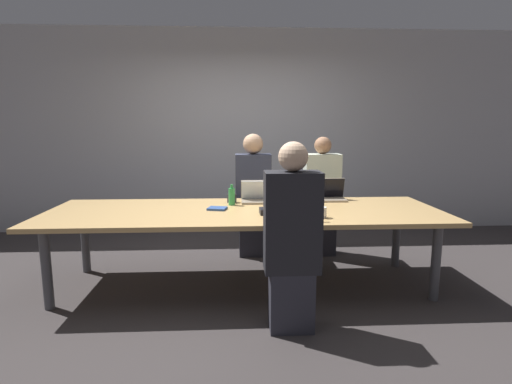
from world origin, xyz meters
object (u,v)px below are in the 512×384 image
Objects in this scene: laptop_near_midright at (290,212)px; person_near_midright at (292,241)px; stapler at (262,211)px; person_far_center at (253,197)px; cup_far_center at (232,198)px; laptop_far_center at (257,196)px; bottle_far_center at (232,196)px; person_far_right at (321,199)px; cup_near_midright at (322,212)px; laptop_far_right at (329,194)px.

person_near_midright reaches higher than laptop_near_midright.
laptop_near_midright reaches higher than stapler.
person_far_center is 1.07m from stapler.
cup_far_center is 0.26× the size of laptop_near_midright.
bottle_far_center is (-0.26, -0.15, 0.02)m from laptop_far_center.
person_near_midright is (0.44, -1.08, -0.14)m from bottle_far_center.
cup_far_center is 1.15m from person_far_right.
person_far_center is 1.34m from cup_near_midright.
person_far_right is 14.98× the size of cup_near_midright.
laptop_near_midright reaches higher than bottle_far_center.
person_far_center is 1.32m from laptop_near_midright.
bottle_far_center reaches higher than stapler.
bottle_far_center is at bearing -53.12° from laptop_near_midright.
bottle_far_center is 0.15× the size of person_near_midright.
person_far_center is at bearing -83.30° from person_near_midright.
stapler is at bearing -56.99° from bottle_far_center.
laptop_near_midright reaches higher than cup_far_center.
laptop_near_midright is at bearing -167.94° from cup_near_midright.
person_far_center reaches higher than cup_far_center.
cup_near_midright is at bearing -43.12° from cup_far_center.
person_near_midright is 0.60m from cup_near_midright.
laptop_far_right is 0.44m from person_far_right.
laptop_near_midright is at bearing -58.06° from cup_far_center.
laptop_far_center is at bearing 3.12° from cup_far_center.
laptop_far_center is 0.82m from laptop_near_midright.
cup_far_center is at bearing -176.88° from laptop_far_center.
cup_far_center is 1.03× the size of cup_near_midright.
person_far_right reaches higher than laptop_far_center.
person_far_right is at bearing 77.77° from cup_near_midright.
cup_far_center is at bearing 90.47° from bottle_far_center.
cup_far_center is 1.04m from cup_near_midright.
laptop_far_center is 1.24m from person_near_midright.
person_near_midright is (-0.59, -1.72, 0.01)m from person_far_right.
person_near_midright is (-0.57, -1.29, -0.12)m from laptop_far_right.
person_near_midright reaches higher than person_far_right.
stapler is (0.27, -0.42, -0.06)m from bottle_far_center.
person_near_midright is at bearing -83.30° from person_far_center.
laptop_near_midright reaches higher than cup_near_midright.
person_far_right is (0.79, -0.01, -0.03)m from person_far_center.
laptop_far_right is 2.26× the size of stapler.
person_far_center is at bearing -79.35° from laptop_near_midright.
person_near_midright is (0.44, -1.21, -0.10)m from cup_far_center.
laptop_far_right is at bearing -113.60° from person_near_midright.
person_far_center is at bearing 89.81° from stapler.
person_far_right is 0.99× the size of person_near_midright.
person_far_center is 9.25× the size of stapler.
cup_near_midright is at bearing -107.08° from laptop_far_right.
bottle_far_center is at bearing -109.98° from person_far_center.
laptop_far_right is at bearing 72.92° from cup_near_midright.
cup_far_center is 0.07× the size of person_far_right.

